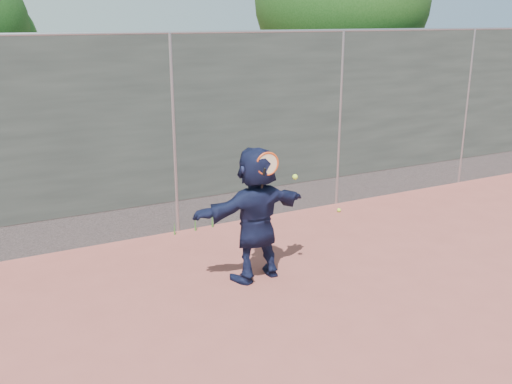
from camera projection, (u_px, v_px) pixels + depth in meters
name	position (u px, v px, depth m)	size (l,w,h in m)	color
ground	(291.00, 337.00, 5.98)	(80.00, 80.00, 0.00)	#9E4C42
player	(256.00, 214.00, 7.10)	(1.60, 0.51, 1.72)	#151A3A
ball_ground	(339.00, 210.00, 9.80)	(0.07, 0.07, 0.07)	#C0F235
fence	(174.00, 131.00, 8.49)	(20.00, 0.06, 3.03)	#38423D
swing_action	(270.00, 167.00, 6.78)	(0.56, 0.13, 0.51)	#D84414
tree_right	(347.00, 3.00, 11.88)	(3.78, 3.60, 5.39)	#382314
weed_clump	(198.00, 222.00, 8.94)	(0.68, 0.07, 0.30)	#387226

